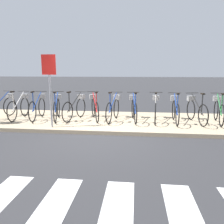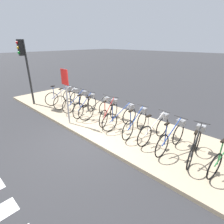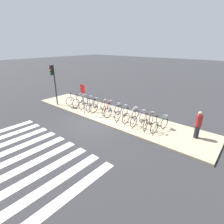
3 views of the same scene
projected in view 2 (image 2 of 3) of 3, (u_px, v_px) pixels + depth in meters
ground_plane at (87, 141)px, 6.30m from camera, size 120.00×120.00×0.00m
sidewalk at (116, 125)px, 7.34m from camera, size 14.43×3.17×0.12m
parked_bicycle_0 at (62, 95)px, 9.60m from camera, size 0.46×1.72×1.06m
parked_bicycle_1 at (69, 98)px, 9.11m from camera, size 0.46×1.74×1.06m
parked_bicycle_2 at (78, 101)px, 8.69m from camera, size 0.46×1.73×1.06m
parked_bicycle_3 at (86, 105)px, 8.16m from camera, size 0.57×1.70×1.06m
parked_bicycle_4 at (98, 108)px, 7.80m from camera, size 0.55×1.70×1.06m
parked_bicycle_5 at (110, 111)px, 7.39m from camera, size 0.68×1.66×1.06m
parked_bicycle_6 at (122, 116)px, 6.90m from camera, size 0.47×1.72×1.06m
parked_bicycle_7 at (137, 122)px, 6.42m from camera, size 0.46×1.73×1.06m
parked_bicycle_8 at (156, 128)px, 5.97m from camera, size 0.46×1.73×1.06m
parked_bicycle_9 at (172, 136)px, 5.46m from camera, size 0.46×1.74×1.06m
parked_bicycle_10 at (196, 144)px, 5.05m from camera, size 0.46×1.72×1.06m
traffic_light at (24, 59)px, 8.73m from camera, size 0.24×0.40×3.31m
sign_post at (66, 88)px, 6.84m from camera, size 0.44×0.07×2.25m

